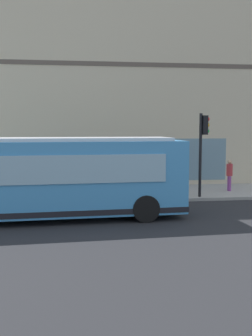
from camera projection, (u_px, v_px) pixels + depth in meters
name	position (u px, v px, depth m)	size (l,w,h in m)	color
ground	(112.00, 216.00, 16.15)	(120.00, 120.00, 0.00)	#262628
sidewalk_curb	(102.00, 194.00, 20.93)	(4.52, 40.00, 0.15)	#9E9991
building_corner	(93.00, 85.00, 27.39)	(9.90, 21.09, 12.55)	beige
city_bus_nearside	(50.00, 178.00, 15.43)	(3.02, 10.15, 3.07)	#3F8CC6
traffic_light_near_corner	(203.00, 139.00, 19.44)	(0.32, 0.49, 3.95)	black
fire_hydrant	(106.00, 183.00, 21.92)	(0.35, 0.35, 0.74)	gold
pedestrian_near_hydrant	(124.00, 171.00, 21.97)	(0.32, 0.32, 1.73)	black
pedestrian_walking_along_curb	(229.00, 173.00, 21.42)	(0.32, 0.32, 1.61)	#8C3F8C
pedestrian_by_light_pole	(25.00, 179.00, 18.66)	(0.32, 0.32, 1.67)	#3359A5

